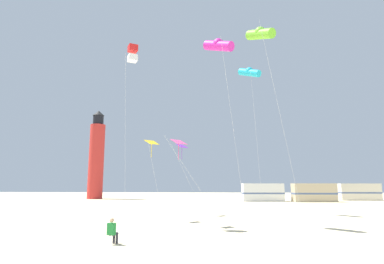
# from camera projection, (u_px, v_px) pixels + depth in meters

# --- Properties ---
(kite_flyer_standing) EXTENTS (0.43, 0.55, 1.16)m
(kite_flyer_standing) POSITION_uv_depth(u_px,v_px,m) (112.00, 230.00, 14.16)
(kite_flyer_standing) COLOR #238438
(kite_flyer_standing) RESTS_ON ground
(kite_tube_magenta) EXTENTS (2.83, 2.73, 13.04)m
(kite_tube_magenta) POSITION_uv_depth(u_px,v_px,m) (218.00, 45.00, 22.36)
(kite_tube_magenta) COLOR silver
(kite_tube_magenta) RESTS_ON ground
(kite_box_scarlet) EXTENTS (0.92, 0.92, 12.09)m
(kite_box_scarlet) POSITION_uv_depth(u_px,v_px,m) (133.00, 54.00, 21.74)
(kite_box_scarlet) COLOR silver
(kite_box_scarlet) RESTS_ON ground
(kite_tube_cyan) EXTENTS (2.28, 2.24, 14.20)m
(kite_tube_cyan) POSITION_uv_depth(u_px,v_px,m) (249.00, 72.00, 31.06)
(kite_tube_cyan) COLOR silver
(kite_tube_cyan) RESTS_ON ground
(kite_diamond_rainbow) EXTENTS (3.61, 3.61, 5.69)m
(kite_diamond_rainbow) POSITION_uv_depth(u_px,v_px,m) (179.00, 145.00, 21.29)
(kite_diamond_rainbow) COLOR silver
(kite_diamond_rainbow) RESTS_ON ground
(kite_diamond_violet) EXTENTS (2.78, 2.68, 6.29)m
(kite_diamond_violet) POSITION_uv_depth(u_px,v_px,m) (182.00, 148.00, 28.64)
(kite_diamond_violet) COLOR silver
(kite_diamond_violet) RESTS_ON ground
(kite_tube_lime) EXTENTS (3.23, 3.45, 13.73)m
(kite_tube_lime) POSITION_uv_depth(u_px,v_px,m) (260.00, 34.00, 22.11)
(kite_tube_lime) COLOR silver
(kite_tube_lime) RESTS_ON ground
(kite_diamond_gold) EXTENTS (1.63, 1.63, 6.02)m
(kite_diamond_gold) POSITION_uv_depth(u_px,v_px,m) (152.00, 145.00, 24.15)
(kite_diamond_gold) COLOR silver
(kite_diamond_gold) RESTS_ON ground
(lighthouse_distant) EXTENTS (2.80, 2.80, 16.80)m
(lighthouse_distant) POSITION_uv_depth(u_px,v_px,m) (97.00, 157.00, 60.11)
(lighthouse_distant) COLOR red
(lighthouse_distant) RESTS_ON ground
(rv_van_white) EXTENTS (6.60, 2.84, 2.80)m
(rv_van_white) POSITION_uv_depth(u_px,v_px,m) (263.00, 192.00, 50.50)
(rv_van_white) COLOR white
(rv_van_white) RESTS_ON ground
(rv_van_tan) EXTENTS (6.58, 2.75, 2.80)m
(rv_van_tan) POSITION_uv_depth(u_px,v_px,m) (314.00, 193.00, 48.93)
(rv_van_tan) COLOR #C6B28C
(rv_van_tan) RESTS_ON ground
(rv_van_cream) EXTENTS (6.51, 2.54, 2.80)m
(rv_van_cream) POSITION_uv_depth(u_px,v_px,m) (359.00, 192.00, 53.65)
(rv_van_cream) COLOR beige
(rv_van_cream) RESTS_ON ground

